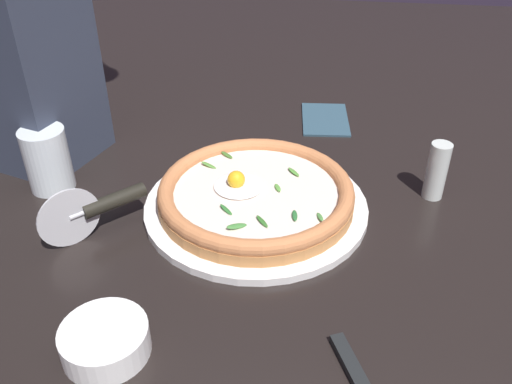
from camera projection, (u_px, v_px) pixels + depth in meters
name	position (u px, v px, depth m)	size (l,w,h in m)	color
ground_plane	(283.00, 213.00, 0.85)	(2.40, 2.40, 0.03)	black
pizza_plate	(256.00, 206.00, 0.83)	(0.34, 0.34, 0.01)	white
pizza	(256.00, 193.00, 0.82)	(0.29, 0.29, 0.05)	#BE7D45
side_bowl	(105.00, 341.00, 0.60)	(0.10, 0.10, 0.04)	white
pizza_cutter	(99.00, 206.00, 0.77)	(0.12, 0.12, 0.09)	silver
drinking_glass	(48.00, 164.00, 0.86)	(0.07, 0.07, 0.10)	silver
folded_napkin	(325.00, 118.00, 1.08)	(0.14, 0.09, 0.01)	#2D4959
pepper_shaker	(437.00, 171.00, 0.84)	(0.03, 0.03, 0.09)	silver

